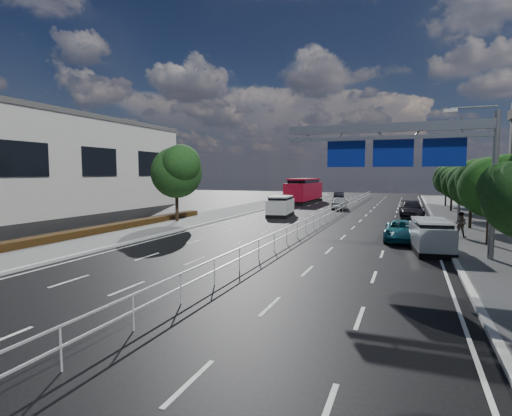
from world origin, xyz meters
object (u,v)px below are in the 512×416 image
(silver_minivan, at_px, (431,236))
(parked_car_teal, at_px, (402,231))
(red_bus, at_px, (304,190))
(parked_car_dark, at_px, (411,210))
(white_minivan, at_px, (281,206))
(near_car_silver, at_px, (339,203))
(pedestrian_b, at_px, (460,224))
(pedestrian_a, at_px, (508,221))
(near_car_dark, at_px, (339,196))
(overhead_gantry, at_px, (408,147))

(silver_minivan, relative_size, parked_car_teal, 0.96)
(red_bus, height_order, silver_minivan, red_bus)
(parked_car_dark, bearing_deg, white_minivan, -167.46)
(near_car_silver, height_order, silver_minivan, silver_minivan)
(parked_car_dark, height_order, pedestrian_b, pedestrian_b)
(pedestrian_a, bearing_deg, near_car_dark, -94.86)
(near_car_silver, bearing_deg, pedestrian_b, 111.56)
(near_car_silver, bearing_deg, parked_car_dark, 131.51)
(silver_minivan, bearing_deg, red_bus, 107.88)
(near_car_silver, height_order, parked_car_dark, parked_car_dark)
(near_car_silver, xyz_separation_m, silver_minivan, (9.02, -24.78, 0.11))
(red_bus, bearing_deg, overhead_gantry, -67.32)
(near_car_silver, relative_size, parked_car_teal, 0.96)
(parked_car_teal, bearing_deg, overhead_gantry, -87.69)
(silver_minivan, xyz_separation_m, pedestrian_a, (5.21, 8.27, 0.13))
(overhead_gantry, distance_m, near_car_dark, 42.59)
(red_bus, xyz_separation_m, pedestrian_a, (20.73, -25.16, -0.85))
(overhead_gantry, xyz_separation_m, near_car_silver, (-7.74, 26.31, -4.85))
(red_bus, distance_m, near_car_silver, 10.88)
(parked_car_teal, height_order, parked_car_dark, parked_car_dark)
(near_car_silver, bearing_deg, white_minivan, 60.21)
(white_minivan, height_order, pedestrian_b, white_minivan)
(red_bus, xyz_separation_m, near_car_dark, (4.05, 6.10, -1.14))
(white_minivan, distance_m, red_bus, 19.08)
(silver_minivan, distance_m, parked_car_teal, 3.60)
(overhead_gantry, height_order, white_minivan, overhead_gantry)
(silver_minivan, height_order, pedestrian_a, pedestrian_a)
(near_car_dark, distance_m, silver_minivan, 41.16)
(overhead_gantry, xyz_separation_m, white_minivan, (-11.86, 16.05, -4.61))
(near_car_silver, distance_m, parked_car_teal, 22.79)
(red_bus, height_order, pedestrian_a, red_bus)
(near_car_dark, distance_m, parked_car_dark, 24.10)
(near_car_silver, xyz_separation_m, pedestrian_b, (10.99, -19.44, 0.20))
(near_car_dark, bearing_deg, white_minivan, 78.36)
(near_car_dark, xyz_separation_m, pedestrian_b, (13.44, -34.20, 0.25))
(silver_minivan, bearing_deg, parked_car_dark, 85.98)
(near_car_dark, bearing_deg, pedestrian_a, 110.26)
(overhead_gantry, distance_m, pedestrian_a, 12.63)
(red_bus, distance_m, pedestrian_b, 33.11)
(silver_minivan, distance_m, pedestrian_b, 5.69)
(near_car_silver, xyz_separation_m, parked_car_teal, (7.50, -21.52, -0.12))
(overhead_gantry, bearing_deg, pedestrian_b, 64.66)
(near_car_dark, height_order, silver_minivan, silver_minivan)
(overhead_gantry, distance_m, red_bus, 37.94)
(overhead_gantry, height_order, near_car_silver, overhead_gantry)
(near_car_silver, distance_m, parked_car_dark, 10.64)
(parked_car_dark, relative_size, pedestrian_b, 3.25)
(overhead_gantry, bearing_deg, parked_car_teal, 92.87)
(overhead_gantry, xyz_separation_m, parked_car_dark, (0.34, 19.39, -4.83))
(near_car_dark, bearing_deg, red_bus, 48.58)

